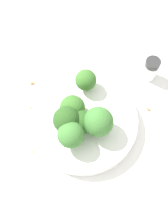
% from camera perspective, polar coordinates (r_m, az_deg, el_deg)
% --- Properties ---
extents(ground_plane, '(3.00, 3.00, 0.00)m').
position_cam_1_polar(ground_plane, '(0.64, 0.00, -2.49)').
color(ground_plane, white).
extents(bowl, '(0.21, 0.21, 0.03)m').
position_cam_1_polar(bowl, '(0.63, 0.00, -1.94)').
color(bowl, white).
rests_on(bowl, ground_plane).
extents(broccoli_floret_0, '(0.05, 0.05, 0.06)m').
position_cam_1_polar(broccoli_floret_0, '(0.57, -3.20, -1.50)').
color(broccoli_floret_0, '#8EB770').
rests_on(broccoli_floret_0, bowl).
extents(broccoli_floret_1, '(0.05, 0.05, 0.06)m').
position_cam_1_polar(broccoli_floret_1, '(0.56, -2.40, -4.26)').
color(broccoli_floret_1, '#8EB770').
rests_on(broccoli_floret_1, bowl).
extents(broccoli_floret_2, '(0.04, 0.04, 0.05)m').
position_cam_1_polar(broccoli_floret_2, '(0.58, -0.49, -1.86)').
color(broccoli_floret_2, '#7A9E5B').
rests_on(broccoli_floret_2, bowl).
extents(broccoli_floret_3, '(0.06, 0.06, 0.07)m').
position_cam_1_polar(broccoli_floret_3, '(0.57, 2.64, -1.86)').
color(broccoli_floret_3, '#7A9E5B').
rests_on(broccoli_floret_3, bowl).
extents(broccoli_floret_4, '(0.05, 0.05, 0.05)m').
position_cam_1_polar(broccoli_floret_4, '(0.60, -2.12, 0.74)').
color(broccoli_floret_4, '#8EB770').
rests_on(broccoli_floret_4, bowl).
extents(broccoli_floret_5, '(0.04, 0.04, 0.05)m').
position_cam_1_polar(broccoli_floret_5, '(0.62, 0.34, 5.80)').
color(broccoli_floret_5, '#7A9E5B').
rests_on(broccoli_floret_5, bowl).
extents(pepper_shaker, '(0.03, 0.03, 0.06)m').
position_cam_1_polar(pepper_shaker, '(0.69, 12.13, 7.69)').
color(pepper_shaker, silver).
rests_on(pepper_shaker, ground_plane).
extents(almond_crumb_0, '(0.01, 0.01, 0.01)m').
position_cam_1_polar(almond_crumb_0, '(0.69, 3.79, 5.88)').
color(almond_crumb_0, tan).
rests_on(almond_crumb_0, ground_plane).
extents(almond_crumb_1, '(0.01, 0.01, 0.01)m').
position_cam_1_polar(almond_crumb_1, '(0.67, -9.66, 0.82)').
color(almond_crumb_1, olive).
rests_on(almond_crumb_1, ground_plane).
extents(almond_crumb_2, '(0.01, 0.01, 0.01)m').
position_cam_1_polar(almond_crumb_2, '(0.69, -9.50, 5.32)').
color(almond_crumb_2, olive).
rests_on(almond_crumb_2, ground_plane).
extents(almond_crumb_3, '(0.01, 0.01, 0.01)m').
position_cam_1_polar(almond_crumb_3, '(0.63, -9.45, -7.09)').
color(almond_crumb_3, tan).
rests_on(almond_crumb_3, ground_plane).
extents(almond_crumb_4, '(0.01, 0.01, 0.01)m').
position_cam_1_polar(almond_crumb_4, '(0.67, 11.74, 0.54)').
color(almond_crumb_4, olive).
rests_on(almond_crumb_4, ground_plane).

